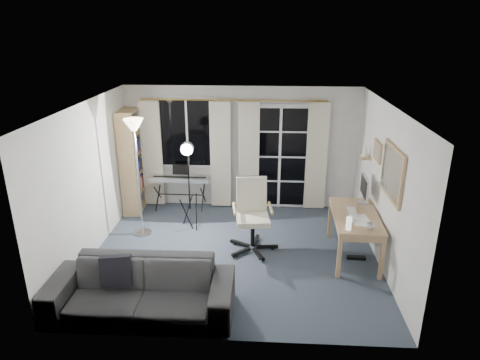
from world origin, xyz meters
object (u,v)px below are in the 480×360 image
at_px(torchiere_lamp, 135,143).
at_px(mug, 370,225).
at_px(office_chair, 252,208).
at_px(monitor, 364,187).
at_px(studio_light, 188,159).
at_px(keyboard_piano, 180,179).
at_px(desk, 355,220).
at_px(bookshelf, 131,163).
at_px(sofa, 140,282).

height_order(torchiere_lamp, mug, torchiere_lamp).
bearing_deg(torchiere_lamp, office_chair, -9.79).
xyz_separation_m(torchiere_lamp, monitor, (3.74, -0.11, -0.65)).
xyz_separation_m(studio_light, mug, (2.83, -1.29, -0.54)).
xyz_separation_m(torchiere_lamp, keyboard_piano, (0.48, 1.08, -1.01)).
relative_size(keyboard_piano, mug, 9.76).
height_order(studio_light, desk, studio_light).
bearing_deg(bookshelf, keyboard_piano, -4.06).
xyz_separation_m(keyboard_piano, monitor, (3.26, -1.19, 0.36)).
bearing_deg(torchiere_lamp, desk, -8.97).
distance_m(monitor, mug, 0.98).
distance_m(office_chair, mug, 1.86).
bearing_deg(desk, sofa, -149.46).
distance_m(monitor, sofa, 3.80).
relative_size(office_chair, monitor, 2.25).
height_order(keyboard_piano, sofa, sofa).
height_order(keyboard_piano, desk, keyboard_piano).
bearing_deg(torchiere_lamp, bookshelf, 112.55).
relative_size(desk, mug, 11.57).
height_order(office_chair, mug, office_chair).
bearing_deg(monitor, desk, -111.58).
bearing_deg(torchiere_lamp, studio_light, 15.87).
relative_size(torchiere_lamp, sofa, 0.88).
relative_size(keyboard_piano, sofa, 0.50).
bearing_deg(desk, studio_light, 165.90).
bearing_deg(monitor, keyboard_piano, 161.92).
distance_m(torchiere_lamp, mug, 3.89).
xyz_separation_m(keyboard_piano, desk, (3.06, -1.64, -0.00)).
bearing_deg(sofa, mug, 19.37).
distance_m(keyboard_piano, mug, 3.82).
xyz_separation_m(torchiere_lamp, office_chair, (1.93, -0.33, -0.96)).
height_order(keyboard_piano, mug, keyboard_piano).
xyz_separation_m(bookshelf, studio_light, (1.27, -0.88, 0.37)).
distance_m(keyboard_piano, desk, 3.47).
relative_size(keyboard_piano, monitor, 2.22).
bearing_deg(bookshelf, monitor, -18.53).
bearing_deg(office_chair, bookshelf, 141.83).
height_order(bookshelf, monitor, bookshelf).
bearing_deg(mug, sofa, -160.11).
xyz_separation_m(monitor, mug, (-0.10, -0.95, -0.22)).
bearing_deg(sofa, office_chair, 53.24).
bearing_deg(sofa, desk, 28.01).
xyz_separation_m(office_chair, mug, (1.71, -0.73, 0.09)).
bearing_deg(studio_light, torchiere_lamp, -168.61).
height_order(torchiere_lamp, sofa, torchiere_lamp).
relative_size(monitor, sofa, 0.22).
height_order(bookshelf, office_chair, bookshelf).
bearing_deg(studio_light, sofa, -99.64).
relative_size(bookshelf, office_chair, 1.70).
bearing_deg(keyboard_piano, torchiere_lamp, -113.30).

